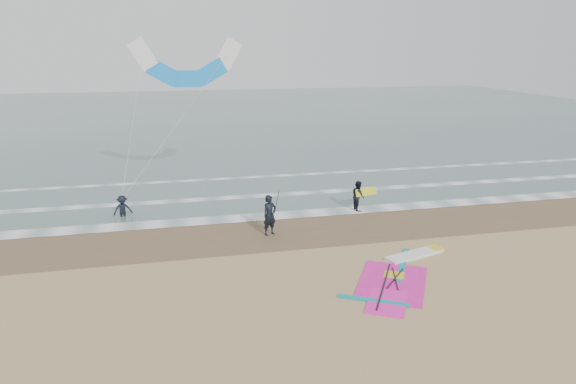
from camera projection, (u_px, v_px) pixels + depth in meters
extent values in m
plane|color=tan|center=(324.00, 285.00, 18.94)|extent=(120.00, 120.00, 0.00)
cube|color=#47605E|center=(214.00, 117.00, 63.95)|extent=(120.00, 80.00, 0.02)
cube|color=brown|center=(288.00, 230.00, 24.56)|extent=(120.00, 5.00, 0.01)
cube|color=white|center=(279.00, 215.00, 26.62)|extent=(120.00, 1.20, 0.02)
cube|color=white|center=(266.00, 195.00, 30.18)|extent=(120.00, 0.70, 0.02)
cube|color=white|center=(253.00, 177.00, 34.40)|extent=(120.00, 0.50, 0.01)
cube|color=white|center=(414.00, 255.00, 21.52)|extent=(2.76, 1.47, 0.13)
cube|color=yellow|center=(435.00, 249.00, 22.12)|extent=(0.66, 0.76, 0.14)
cube|color=#FF20A9|center=(392.00, 282.00, 19.10)|extent=(3.77, 4.16, 0.04)
cube|color=#FF20A9|center=(387.00, 302.00, 17.62)|extent=(2.09, 2.32, 0.05)
cube|color=#0C8C99|center=(403.00, 265.00, 20.64)|extent=(1.93, 3.10, 0.05)
cube|color=#0C8C99|center=(373.00, 301.00, 17.73)|extent=(2.26, 1.44, 0.05)
cube|color=yellow|center=(394.00, 275.00, 19.67)|extent=(0.97, 0.94, 0.06)
cylinder|color=black|center=(384.00, 285.00, 18.80)|extent=(1.99, 3.39, 0.06)
cylinder|color=black|center=(395.00, 278.00, 19.34)|extent=(1.33, 1.47, 0.04)
cylinder|color=black|center=(395.00, 278.00, 19.34)|extent=(0.64, 1.85, 0.04)
imported|color=black|center=(270.00, 215.00, 23.74)|extent=(0.83, 0.71, 1.92)
imported|color=black|center=(358.00, 196.00, 27.34)|extent=(0.62, 0.79, 1.62)
imported|color=black|center=(122.00, 203.00, 26.25)|extent=(1.08, 0.79, 1.50)
cylinder|color=black|center=(276.00, 206.00, 23.68)|extent=(0.17, 0.86, 1.82)
cube|color=yellow|center=(366.00, 192.00, 27.27)|extent=(1.30, 0.51, 0.39)
cube|color=white|center=(143.00, 54.00, 28.34)|extent=(1.64, 0.14, 1.90)
cube|color=#1686EE|center=(162.00, 72.00, 28.83)|extent=(1.90, 0.15, 1.64)
cube|color=#1686EE|center=(188.00, 79.00, 29.22)|extent=(1.65, 0.14, 0.94)
cube|color=#1686EE|center=(211.00, 72.00, 29.41)|extent=(1.90, 0.15, 1.64)
cube|color=white|center=(228.00, 54.00, 29.35)|extent=(1.64, 0.14, 1.90)
cylinder|color=beige|center=(133.00, 124.00, 27.27)|extent=(1.41, 4.08, 7.12)
cylinder|color=beige|center=(178.00, 122.00, 27.77)|extent=(6.15, 4.08, 7.13)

